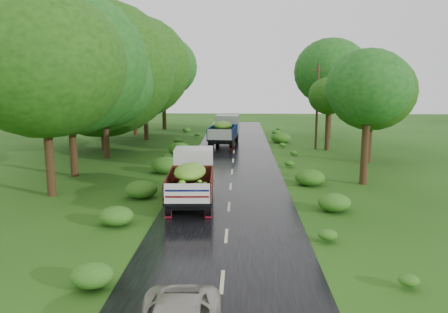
{
  "coord_description": "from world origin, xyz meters",
  "views": [
    {
      "loc": [
        0.53,
        -16.62,
        6.28
      ],
      "look_at": [
        -0.41,
        8.49,
        1.7
      ],
      "focal_mm": 35.0,
      "sensor_mm": 36.0,
      "label": 1
    }
  ],
  "objects": [
    {
      "name": "truck_far",
      "position": [
        -0.92,
        24.05,
        1.49
      ],
      "size": [
        2.82,
        6.46,
        2.63
      ],
      "rotation": [
        0.0,
        0.0,
        -0.1
      ],
      "color": "black",
      "rests_on": "ground"
    },
    {
      "name": "trees_left",
      "position": [
        -10.25,
        21.24,
        6.9
      ],
      "size": [
        7.26,
        34.42,
        9.55
      ],
      "color": "black",
      "rests_on": "ground"
    },
    {
      "name": "road_lines",
      "position": [
        0.0,
        6.0,
        0.02
      ],
      "size": [
        0.12,
        69.6,
        0.0
      ],
      "color": "#BFB78C",
      "rests_on": "road"
    },
    {
      "name": "truck_near",
      "position": [
        -1.9,
        4.78,
        1.41
      ],
      "size": [
        2.35,
        6.02,
        2.49
      ],
      "rotation": [
        0.0,
        0.0,
        0.04
      ],
      "color": "black",
      "rests_on": "ground"
    },
    {
      "name": "trees_right",
      "position": [
        9.23,
        19.96,
        5.8
      ],
      "size": [
        5.56,
        23.13,
        8.56
      ],
      "color": "black",
      "rests_on": "ground"
    },
    {
      "name": "utility_pole",
      "position": [
        7.21,
        21.83,
        3.83
      ],
      "size": [
        1.3,
        0.21,
        7.45
      ],
      "rotation": [
        0.0,
        0.0,
        0.01
      ],
      "color": "#382616",
      "rests_on": "ground"
    },
    {
      "name": "ground",
      "position": [
        0.0,
        0.0,
        0.0
      ],
      "size": [
        120.0,
        120.0,
        0.0
      ],
      "primitive_type": "plane",
      "color": "#19410E",
      "rests_on": "ground"
    },
    {
      "name": "road",
      "position": [
        0.0,
        5.0,
        0.01
      ],
      "size": [
        6.5,
        80.0,
        0.02
      ],
      "primitive_type": "cube",
      "color": "black",
      "rests_on": "ground"
    },
    {
      "name": "shrubs",
      "position": [
        0.0,
        14.0,
        0.35
      ],
      "size": [
        11.9,
        44.0,
        0.7
      ],
      "color": "#1A5514",
      "rests_on": "ground"
    }
  ]
}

